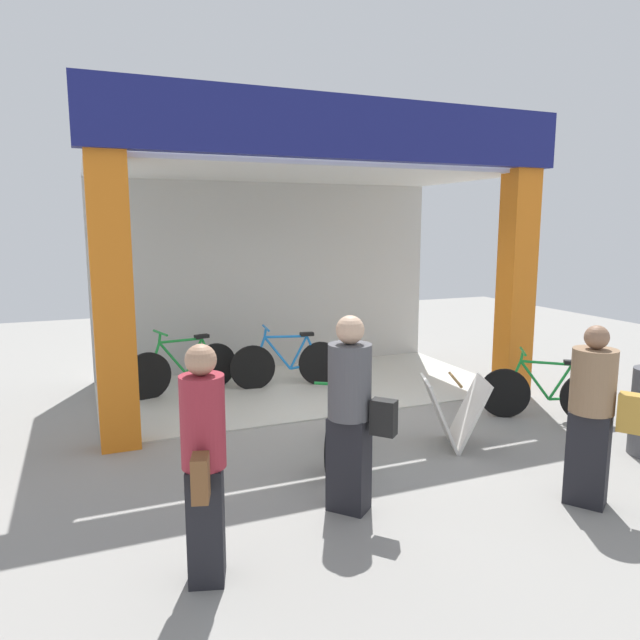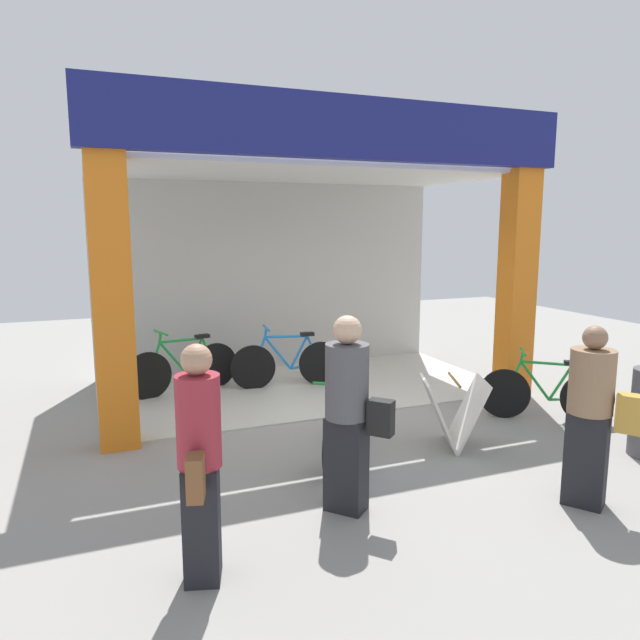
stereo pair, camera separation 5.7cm
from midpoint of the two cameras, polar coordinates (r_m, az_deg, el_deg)
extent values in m
plane|color=gray|center=(7.62, 2.30, -9.40)|extent=(19.61, 19.61, 0.00)
cube|color=beige|center=(8.92, -1.58, -6.54)|extent=(5.80, 2.94, 0.02)
cube|color=#B7B7B2|center=(10.01, -4.55, 4.40)|extent=(5.80, 0.12, 3.19)
cube|color=orange|center=(6.64, -19.33, 1.46)|extent=(0.42, 0.36, 3.19)
cube|color=orange|center=(8.72, 18.78, 3.23)|extent=(0.42, 0.36, 3.19)
cube|color=navy|center=(7.17, 3.01, 18.17)|extent=(6.00, 0.20, 0.72)
cube|color=silver|center=(8.61, -1.68, 14.08)|extent=(5.80, 2.94, 0.06)
cylinder|color=black|center=(8.99, -9.91, -4.38)|extent=(0.67, 0.22, 0.68)
cylinder|color=black|center=(8.58, -16.20, -5.26)|extent=(0.67, 0.22, 0.68)
cylinder|color=#198C33|center=(8.89, -11.33, -4.74)|extent=(0.45, 0.15, 0.09)
cylinder|color=#198C33|center=(8.80, -11.94, -3.42)|extent=(0.30, 0.11, 0.51)
cylinder|color=#198C33|center=(8.67, -13.89, -3.63)|extent=(0.41, 0.14, 0.53)
cylinder|color=#198C33|center=(8.67, -13.15, -1.93)|extent=(0.64, 0.20, 0.05)
cylinder|color=#198C33|center=(8.89, -10.62, -3.09)|extent=(0.23, 0.09, 0.46)
cylinder|color=#198C33|center=(8.57, -15.61, -3.68)|extent=(0.21, 0.09, 0.47)
cylinder|color=#198C33|center=(8.54, -15.11, -1.66)|extent=(0.07, 0.05, 0.14)
cylinder|color=#198C33|center=(8.53, -15.06, -1.21)|extent=(0.15, 0.47, 0.03)
cube|color=black|center=(8.80, -11.22, -1.56)|extent=(0.23, 0.15, 0.05)
cylinder|color=black|center=(8.99, 0.23, -4.25)|extent=(0.67, 0.13, 0.67)
cylinder|color=black|center=(8.79, -6.35, -4.63)|extent=(0.67, 0.13, 0.67)
cylinder|color=blue|center=(8.94, -1.29, -4.50)|extent=(0.45, 0.09, 0.09)
cylinder|color=blue|center=(8.87, -1.88, -3.16)|extent=(0.30, 0.07, 0.51)
cylinder|color=blue|center=(8.80, -3.93, -3.22)|extent=(0.41, 0.09, 0.53)
cylinder|color=blue|center=(8.78, -3.11, -1.62)|extent=(0.65, 0.11, 0.05)
cylinder|color=blue|center=(8.91, -0.47, -2.93)|extent=(0.22, 0.06, 0.45)
cylinder|color=blue|center=(8.75, -5.71, -3.15)|extent=(0.20, 0.06, 0.47)
cylinder|color=blue|center=(8.71, -5.13, -1.23)|extent=(0.06, 0.04, 0.14)
cylinder|color=blue|center=(8.70, -5.07, -0.79)|extent=(0.09, 0.47, 0.03)
cube|color=black|center=(8.84, -1.07, -1.38)|extent=(0.21, 0.13, 0.05)
cylinder|color=black|center=(6.77, 2.87, -9.04)|extent=(0.39, 0.55, 0.63)
cylinder|color=black|center=(5.86, 1.31, -11.96)|extent=(0.39, 0.55, 0.63)
cylinder|color=#198C33|center=(6.56, 2.54, -9.85)|extent=(0.26, 0.37, 0.08)
cylinder|color=#198C33|center=(6.41, 2.42, -8.37)|extent=(0.18, 0.25, 0.47)
cylinder|color=#198C33|center=(6.13, 1.94, -9.14)|extent=(0.24, 0.34, 0.49)
cylinder|color=#198C33|center=(6.18, 2.16, -6.78)|extent=(0.36, 0.52, 0.05)
cylinder|color=#198C33|center=(6.60, 2.73, -7.64)|extent=(0.14, 0.19, 0.42)
cylinder|color=#198C33|center=(5.88, 1.50, -9.70)|extent=(0.13, 0.18, 0.44)
cylinder|color=#198C33|center=(5.88, 1.67, -6.89)|extent=(0.06, 0.06, 0.13)
cylinder|color=#198C33|center=(5.87, 1.69, -6.27)|extent=(0.38, 0.27, 0.03)
cube|color=black|center=(6.46, 2.62, -5.88)|extent=(0.19, 0.21, 0.05)
cylinder|color=black|center=(8.02, 24.74, -6.94)|extent=(0.55, 0.39, 0.63)
cylinder|color=black|center=(7.86, 17.73, -6.84)|extent=(0.55, 0.39, 0.63)
cylinder|color=#198C33|center=(7.98, 23.11, -7.09)|extent=(0.37, 0.27, 0.08)
cylinder|color=#198C33|center=(7.91, 22.57, -5.65)|extent=(0.25, 0.18, 0.48)
cylinder|color=#198C33|center=(7.86, 20.39, -5.55)|extent=(0.34, 0.25, 0.50)
cylinder|color=#198C33|center=(7.83, 21.38, -3.94)|extent=(0.52, 0.37, 0.05)
cylinder|color=#198C33|center=(7.95, 24.08, -5.50)|extent=(0.19, 0.14, 0.43)
cylinder|color=#198C33|center=(7.82, 18.52, -5.35)|extent=(0.18, 0.13, 0.44)
cylinder|color=#198C33|center=(7.77, 19.27, -3.38)|extent=(0.06, 0.06, 0.13)
cylinder|color=#198C33|center=(7.76, 19.37, -2.93)|extent=(0.27, 0.38, 0.03)
cube|color=black|center=(7.88, 23.57, -3.84)|extent=(0.21, 0.19, 0.05)
cube|color=silver|center=(6.68, 11.68, -8.87)|extent=(0.55, 0.68, 0.77)
cube|color=silver|center=(6.74, 14.44, -8.79)|extent=(0.55, 0.68, 0.77)
cylinder|color=olive|center=(6.60, 13.19, -5.69)|extent=(0.25, 0.55, 0.03)
cube|color=black|center=(5.75, 24.72, -12.18)|extent=(0.39, 0.41, 0.84)
cylinder|color=#8C6B4C|center=(5.54, 25.21, -5.43)|extent=(0.51, 0.51, 0.56)
sphere|color=#8C664C|center=(5.46, 25.48, -1.56)|extent=(0.20, 0.20, 0.20)
cube|color=#BF8C33|center=(5.56, 28.40, -8.06)|extent=(0.26, 0.29, 0.32)
cube|color=black|center=(5.17, 2.90, -13.81)|extent=(0.40, 0.41, 0.83)
cylinder|color=#4C4C51|center=(4.93, 2.97, -5.97)|extent=(0.52, 0.52, 0.64)
sphere|color=#D8AD8C|center=(4.83, 3.01, -0.96)|extent=(0.24, 0.24, 0.24)
cube|color=black|center=(4.89, 6.28, -9.41)|extent=(0.23, 0.24, 0.30)
cube|color=black|center=(4.32, -11.03, -18.83)|extent=(0.31, 0.33, 0.83)
cylinder|color=maroon|center=(4.03, -11.35, -9.62)|extent=(0.37, 0.37, 0.63)
sphere|color=tan|center=(3.92, -11.54, -3.79)|extent=(0.21, 0.21, 0.21)
cube|color=brown|center=(3.89, -11.59, -14.80)|extent=(0.15, 0.20, 0.29)
camera|label=1|loc=(0.03, -89.80, 0.03)|focal=32.88mm
camera|label=2|loc=(0.03, 90.20, -0.03)|focal=32.88mm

